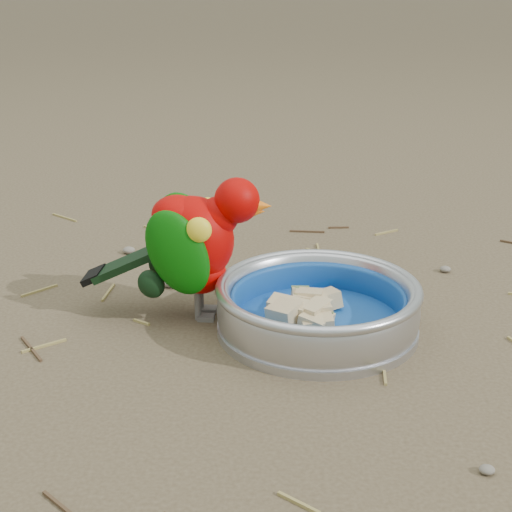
# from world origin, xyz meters

# --- Properties ---
(ground) EXTENTS (60.00, 60.00, 0.00)m
(ground) POSITION_xyz_m (0.00, 0.00, 0.00)
(ground) COLOR brown
(food_bowl) EXTENTS (0.24, 0.24, 0.02)m
(food_bowl) POSITION_xyz_m (-0.03, 0.01, 0.01)
(food_bowl) COLOR #B2B2BA
(food_bowl) RESTS_ON ground
(bowl_wall) EXTENTS (0.24, 0.24, 0.04)m
(bowl_wall) POSITION_xyz_m (-0.03, 0.01, 0.04)
(bowl_wall) COLOR #B2B2BA
(bowl_wall) RESTS_ON food_bowl
(fruit_wedges) EXTENTS (0.14, 0.14, 0.03)m
(fruit_wedges) POSITION_xyz_m (-0.03, 0.01, 0.03)
(fruit_wedges) COLOR tan
(fruit_wedges) RESTS_ON food_bowl
(lory_parrot) EXTENTS (0.21, 0.11, 0.17)m
(lory_parrot) POSITION_xyz_m (-0.17, 0.05, 0.09)
(lory_parrot) COLOR #AB0200
(lory_parrot) RESTS_ON ground
(ground_debris) EXTENTS (0.90, 0.80, 0.01)m
(ground_debris) POSITION_xyz_m (-0.01, 0.05, 0.00)
(ground_debris) COLOR olive
(ground_debris) RESTS_ON ground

